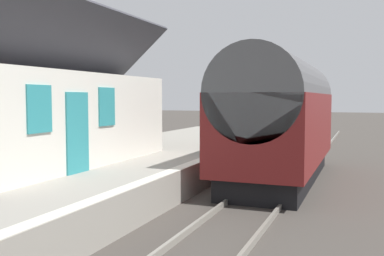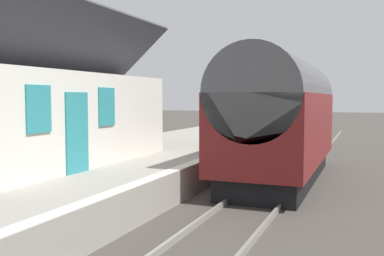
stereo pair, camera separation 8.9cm
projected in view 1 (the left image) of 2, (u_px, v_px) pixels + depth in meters
ground_plane at (230, 196)px, 12.71m from camera, size 160.00×160.00×0.00m
platform at (110, 172)px, 14.18m from camera, size 32.00×6.14×0.91m
platform_edge_coping at (193, 163)px, 13.08m from camera, size 32.00×0.36×0.02m
rail_near at (287, 199)px, 12.11m from camera, size 52.00×0.08×0.14m
rail_far at (236, 194)px, 12.64m from camera, size 52.00×0.08×0.14m
train at (281, 117)px, 15.04m from camera, size 8.91×2.73×4.32m
station_building at (44, 114)px, 13.09m from camera, size 8.40×4.31×5.52m
bench_platform_end at (224, 126)px, 22.88m from camera, size 1.41×0.46×0.88m
planter_edge_near at (247, 133)px, 20.39m from camera, size 0.97×0.32×0.63m
planter_by_door at (255, 129)px, 23.12m from camera, size 0.80×0.32×0.61m
planter_edge_far at (237, 127)px, 24.91m from camera, size 0.78×0.32×0.61m
tree_distant at (2, 61)px, 26.26m from camera, size 4.32×4.29×7.86m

